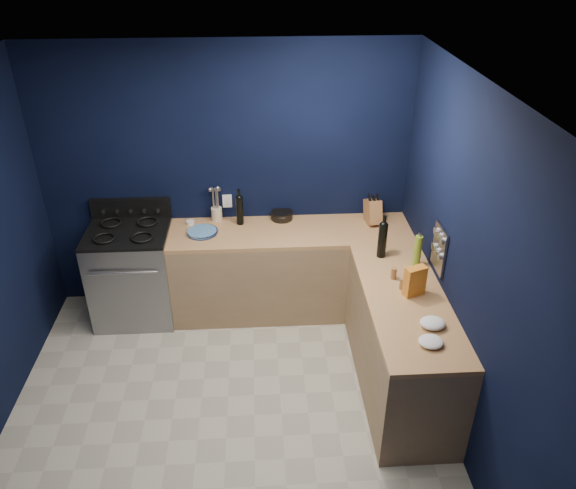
{
  "coord_description": "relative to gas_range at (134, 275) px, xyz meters",
  "views": [
    {
      "loc": [
        0.3,
        -3.21,
        3.46
      ],
      "look_at": [
        0.55,
        1.0,
        1.0
      ],
      "focal_mm": 34.89,
      "sensor_mm": 36.0,
      "label": 1
    }
  ],
  "objects": [
    {
      "name": "crouton_bag",
      "position": [
        2.43,
        -1.08,
        0.56
      ],
      "size": [
        0.18,
        0.13,
        0.25
      ],
      "primitive_type": "cube",
      "rotation": [
        0.0,
        0.0,
        0.37
      ],
      "color": "#BB081A",
      "rests_on": "top_right"
    },
    {
      "name": "spice_jar_near",
      "position": [
        2.32,
        -0.85,
        0.49
      ],
      "size": [
        0.05,
        0.05,
        0.1
      ],
      "primitive_type": "cylinder",
      "rotation": [
        0.0,
        0.0,
        0.03
      ],
      "color": "olive",
      "rests_on": "top_right"
    },
    {
      "name": "cab_right",
      "position": [
        2.37,
        -1.13,
        -0.03
      ],
      "size": [
        0.63,
        1.67,
        0.86
      ],
      "primitive_type": "cube",
      "color": "#957654",
      "rests_on": "floor"
    },
    {
      "name": "spice_jar_far",
      "position": [
        2.36,
        -1.01,
        0.49
      ],
      "size": [
        0.06,
        0.06,
        0.1
      ],
      "primitive_type": "cylinder",
      "rotation": [
        0.0,
        0.0,
        -0.35
      ],
      "color": "olive",
      "rests_on": "top_right"
    },
    {
      "name": "wine_bottle_right",
      "position": [
        2.29,
        -0.5,
        0.6
      ],
      "size": [
        0.08,
        0.08,
        0.32
      ],
      "primitive_type": "cylinder",
      "rotation": [
        0.0,
        0.0,
        0.05
      ],
      "color": "black",
      "rests_on": "top_right"
    },
    {
      "name": "gas_range",
      "position": [
        0.0,
        0.0,
        0.0
      ],
      "size": [
        0.76,
        0.66,
        0.92
      ],
      "primitive_type": "cube",
      "color": "gray",
      "rests_on": "floor"
    },
    {
      "name": "spice_panel",
      "position": [
        2.67,
        -0.87,
        0.72
      ],
      "size": [
        0.02,
        0.28,
        0.38
      ],
      "primitive_type": "cube",
      "color": "gray",
      "rests_on": "wall_right"
    },
    {
      "name": "backguard",
      "position": [
        0.0,
        0.3,
        0.58
      ],
      "size": [
        0.76,
        0.06,
        0.2
      ],
      "primitive_type": "cube",
      "color": "black",
      "rests_on": "gas_range"
    },
    {
      "name": "utensil_crock",
      "position": [
        0.82,
        0.27,
        0.51
      ],
      "size": [
        0.12,
        0.12,
        0.13
      ],
      "primitive_type": "cylinder",
      "rotation": [
        0.0,
        0.0,
        0.11
      ],
      "color": "beige",
      "rests_on": "top_back"
    },
    {
      "name": "top_right",
      "position": [
        2.37,
        -1.13,
        0.42
      ],
      "size": [
        0.63,
        1.67,
        0.04
      ],
      "primitive_type": "cube",
      "color": "brown",
      "rests_on": "cab_right"
    },
    {
      "name": "wall_right",
      "position": [
        2.69,
        -1.42,
        0.84
      ],
      "size": [
        0.02,
        3.5,
        2.6
      ],
      "primitive_type": "cube",
      "color": "black",
      "rests_on": "ground"
    },
    {
      "name": "oil_bottle",
      "position": [
        2.56,
        -0.66,
        0.58
      ],
      "size": [
        0.07,
        0.07,
        0.28
      ],
      "primitive_type": "cylinder",
      "rotation": [
        0.0,
        0.0,
        0.07
      ],
      "color": "olive",
      "rests_on": "top_right"
    },
    {
      "name": "knife_block",
      "position": [
        2.33,
        0.14,
        0.55
      ],
      "size": [
        0.16,
        0.28,
        0.28
      ],
      "primitive_type": "cube",
      "rotation": [
        -0.31,
        0.0,
        0.12
      ],
      "color": "brown",
      "rests_on": "top_back"
    },
    {
      "name": "ceiling",
      "position": [
        0.93,
        -1.42,
        2.15
      ],
      "size": [
        3.5,
        3.5,
        0.02
      ],
      "primitive_type": "cube",
      "color": "silver",
      "rests_on": "ground"
    },
    {
      "name": "floor",
      "position": [
        0.93,
        -1.42,
        -0.47
      ],
      "size": [
        3.5,
        3.5,
        0.02
      ],
      "primitive_type": "cube",
      "color": "#ADA896",
      "rests_on": "ground"
    },
    {
      "name": "lemon_basket",
      "position": [
        1.46,
        0.26,
        0.48
      ],
      "size": [
        0.22,
        0.22,
        0.08
      ],
      "primitive_type": "cylinder",
      "rotation": [
        0.0,
        0.0,
        -0.02
      ],
      "color": "black",
      "rests_on": "top_back"
    },
    {
      "name": "towel_end",
      "position": [
        2.4,
        -1.69,
        0.47
      ],
      "size": [
        0.2,
        0.18,
        0.05
      ],
      "primitive_type": "ellipsoid",
      "rotation": [
        0.0,
        0.0,
        -0.15
      ],
      "color": "white",
      "rests_on": "top_right"
    },
    {
      "name": "top_back",
      "position": [
        1.53,
        0.02,
        0.42
      ],
      "size": [
        2.3,
        0.63,
        0.04
      ],
      "primitive_type": "cube",
      "color": "brown",
      "rests_on": "cab_back"
    },
    {
      "name": "wine_bottle_back",
      "position": [
        1.05,
        0.18,
        0.58
      ],
      "size": [
        0.09,
        0.09,
        0.29
      ],
      "primitive_type": "cylinder",
      "rotation": [
        0.0,
        0.0,
        -0.37
      ],
      "color": "black",
      "rests_on": "top_back"
    },
    {
      "name": "plate_stack",
      "position": [
        0.7,
        -0.0,
        0.46
      ],
      "size": [
        0.33,
        0.33,
        0.03
      ],
      "primitive_type": "cylinder",
      "rotation": [
        0.0,
        0.0,
        -0.22
      ],
      "color": "teal",
      "rests_on": "top_back"
    },
    {
      "name": "oven_door",
      "position": [
        0.0,
        -0.32,
        -0.01
      ],
      "size": [
        0.59,
        0.02,
        0.42
      ],
      "primitive_type": "cube",
      "color": "black",
      "rests_on": "gas_range"
    },
    {
      "name": "towel_front",
      "position": [
        2.46,
        -1.49,
        0.47
      ],
      "size": [
        0.19,
        0.17,
        0.06
      ],
      "primitive_type": "ellipsoid",
      "rotation": [
        0.0,
        0.0,
        0.05
      ],
      "color": "white",
      "rests_on": "top_right"
    },
    {
      "name": "wall_outlet",
      "position": [
        0.93,
        0.32,
        0.62
      ],
      "size": [
        0.09,
        0.02,
        0.13
      ],
      "primitive_type": "cube",
      "color": "white",
      "rests_on": "wall_back"
    },
    {
      "name": "cooktop",
      "position": [
        0.0,
        0.0,
        0.48
      ],
      "size": [
        0.76,
        0.66,
        0.03
      ],
      "primitive_type": "cube",
      "color": "black",
      "rests_on": "gas_range"
    },
    {
      "name": "wall_back",
      "position": [
        0.93,
        0.34,
        0.84
      ],
      "size": [
        3.5,
        0.02,
        2.6
      ],
      "primitive_type": "cube",
      "color": "black",
      "rests_on": "ground"
    },
    {
      "name": "ramekin",
      "position": [
        0.57,
        0.2,
        0.46
      ],
      "size": [
        0.08,
        0.08,
        0.03
      ],
      "primitive_type": "cylinder",
      "rotation": [
        0.0,
        0.0,
        0.0
      ],
      "color": "white",
      "rests_on": "top_back"
    },
    {
      "name": "cab_back",
      "position": [
        1.53,
        0.02,
        -0.03
      ],
      "size": [
        2.3,
        0.63,
        0.86
      ],
      "primitive_type": "cube",
      "color": "#957654",
      "rests_on": "floor"
    }
  ]
}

